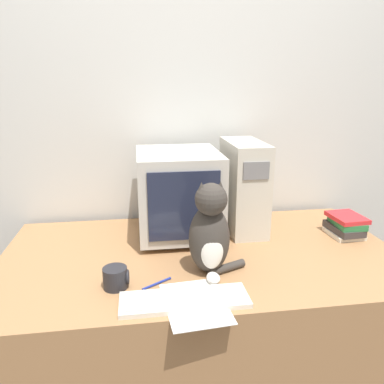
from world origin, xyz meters
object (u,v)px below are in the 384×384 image
keyboard (185,300)px  book_stack (345,225)px  pen (157,284)px  crt_monitor (179,193)px  mug (116,278)px  computer_tower (243,186)px  cat (210,233)px

keyboard → book_stack: (0.87, 0.47, 0.04)m
book_stack → pen: 1.02m
crt_monitor → pen: bearing=-106.2°
pen → mug: bearing=179.0°
crt_monitor → computer_tower: computer_tower is taller
keyboard → cat: size_ratio=1.17×
cat → book_stack: size_ratio=1.93×
crt_monitor → book_stack: size_ratio=2.29×
keyboard → computer_tower: bearing=59.1°
book_stack → pen: (-0.96, -0.34, -0.05)m
computer_tower → keyboard: 0.79m
crt_monitor → pen: size_ratio=3.97×
crt_monitor → book_stack: 0.85m
mug → keyboard: bearing=-29.3°
keyboard → book_stack: 0.99m
cat → book_stack: bearing=19.7°
crt_monitor → keyboard: size_ratio=1.01×
book_stack → mug: (-1.12, -0.34, -0.01)m
computer_tower → book_stack: (0.48, -0.18, -0.18)m
crt_monitor → keyboard: bearing=-94.6°
crt_monitor → mug: 0.59m
crt_monitor → keyboard: crt_monitor is taller
computer_tower → cat: bearing=-120.3°
crt_monitor → book_stack: crt_monitor is taller
computer_tower → book_stack: size_ratio=2.29×
computer_tower → pen: computer_tower is taller
computer_tower → keyboard: computer_tower is taller
computer_tower → pen: bearing=-132.9°
pen → crt_monitor: bearing=73.8°
mug → crt_monitor: bearing=58.6°
pen → book_stack: bearing=19.4°
pen → mug: size_ratio=1.19×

